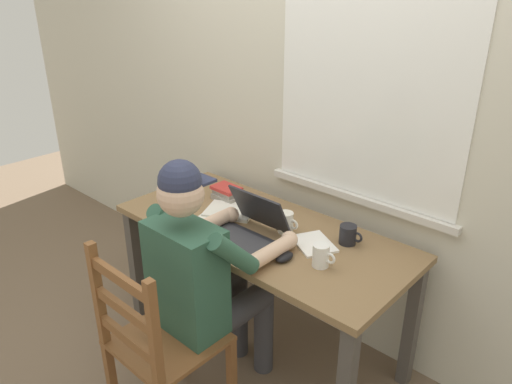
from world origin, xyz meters
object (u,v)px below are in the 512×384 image
(coffee_mug_spare, at_px, (286,222))
(coffee_mug_white, at_px, (321,256))
(coffee_mug_dark, at_px, (348,235))
(landscape_photo_print, at_px, (184,200))
(desk, at_px, (261,245))
(wooden_chair, at_px, (158,345))
(seated_person, at_px, (205,273))
(book_stack_main, at_px, (227,193))
(laptop, at_px, (246,228))
(computer_mouse, at_px, (284,257))

(coffee_mug_spare, bearing_deg, coffee_mug_white, -24.22)
(coffee_mug_dark, distance_m, landscape_photo_print, 0.98)
(coffee_mug_dark, bearing_deg, coffee_mug_white, -85.20)
(desk, relative_size, coffee_mug_spare, 13.21)
(wooden_chair, distance_m, landscape_photo_print, 0.92)
(coffee_mug_dark, height_order, coffee_mug_spare, coffee_mug_spare)
(seated_person, relative_size, coffee_mug_white, 11.31)
(desk, bearing_deg, coffee_mug_dark, 22.18)
(book_stack_main, bearing_deg, laptop, -32.85)
(wooden_chair, relative_size, coffee_mug_white, 8.57)
(laptop, xyz_separation_m, coffee_mug_white, (0.41, 0.04, 0.00))
(desk, xyz_separation_m, wooden_chair, (0.04, -0.70, -0.17))
(coffee_mug_white, xyz_separation_m, coffee_mug_dark, (-0.02, 0.25, -0.01))
(desk, bearing_deg, landscape_photo_print, -175.22)
(book_stack_main, bearing_deg, wooden_chair, -63.27)
(wooden_chair, relative_size, computer_mouse, 9.55)
(desk, relative_size, laptop, 4.66)
(computer_mouse, distance_m, landscape_photo_print, 0.83)
(desk, distance_m, laptop, 0.19)
(coffee_mug_white, bearing_deg, computer_mouse, -154.36)
(desk, bearing_deg, book_stack_main, 161.01)
(laptop, distance_m, coffee_mug_spare, 0.21)
(coffee_mug_dark, height_order, book_stack_main, coffee_mug_dark)
(coffee_mug_white, distance_m, coffee_mug_dark, 0.25)
(wooden_chair, bearing_deg, laptop, 93.08)
(coffee_mug_white, bearing_deg, wooden_chair, -121.95)
(seated_person, relative_size, book_stack_main, 7.24)
(seated_person, bearing_deg, computer_mouse, 48.08)
(laptop, bearing_deg, coffee_mug_spare, 60.24)
(desk, height_order, coffee_mug_white, coffee_mug_white)
(book_stack_main, distance_m, landscape_photo_print, 0.25)
(wooden_chair, relative_size, coffee_mug_spare, 8.17)
(coffee_mug_white, height_order, coffee_mug_spare, coffee_mug_white)
(coffee_mug_white, height_order, coffee_mug_dark, coffee_mug_white)
(seated_person, relative_size, landscape_photo_print, 9.69)
(wooden_chair, bearing_deg, desk, 93.51)
(laptop, relative_size, coffee_mug_white, 2.97)
(desk, bearing_deg, coffee_mug_white, -10.98)
(desk, xyz_separation_m, seated_person, (0.04, -0.42, 0.05))
(seated_person, bearing_deg, book_stack_main, 127.36)
(book_stack_main, bearing_deg, coffee_mug_spare, -8.24)
(computer_mouse, bearing_deg, coffee_mug_white, 25.64)
(seated_person, distance_m, coffee_mug_spare, 0.49)
(coffee_mug_white, distance_m, book_stack_main, 0.83)
(desk, relative_size, wooden_chair, 1.62)
(coffee_mug_dark, bearing_deg, desk, -157.82)
(computer_mouse, bearing_deg, desk, 151.23)
(coffee_mug_white, height_order, book_stack_main, coffee_mug_white)
(seated_person, xyz_separation_m, wooden_chair, (-0.00, -0.28, -0.23))
(laptop, xyz_separation_m, coffee_mug_dark, (0.39, 0.29, -0.00))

